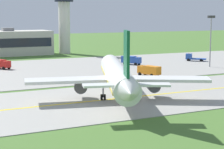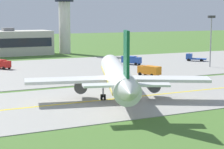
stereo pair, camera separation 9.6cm
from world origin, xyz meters
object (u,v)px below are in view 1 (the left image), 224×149
(airplane_lead, at_px, (117,76))
(control_tower, at_px, (64,14))
(service_truck_fuel, at_px, (149,70))
(apron_light_mast, at_px, (211,35))
(service_truck_catering, at_px, (1,64))
(service_truck_baggage, at_px, (193,58))
(service_truck_pushback, at_px, (131,60))

(airplane_lead, distance_m, control_tower, 88.98)
(service_truck_fuel, height_order, apron_light_mast, apron_light_mast)
(service_truck_catering, bearing_deg, service_truck_fuel, -44.83)
(service_truck_baggage, relative_size, control_tower, 0.25)
(service_truck_baggage, bearing_deg, apron_light_mast, -109.01)
(airplane_lead, bearing_deg, service_truck_fuel, 46.59)
(service_truck_catering, xyz_separation_m, apron_light_mast, (54.83, -22.12, 7.79))
(service_truck_catering, relative_size, control_tower, 0.25)
(control_tower, relative_size, apron_light_mast, 1.69)
(control_tower, bearing_deg, service_truck_pushback, -82.85)
(service_truck_pushback, bearing_deg, control_tower, 97.15)
(service_truck_fuel, height_order, service_truck_pushback, same)
(service_truck_baggage, bearing_deg, service_truck_fuel, -143.68)
(airplane_lead, bearing_deg, service_truck_catering, 102.39)
(airplane_lead, bearing_deg, service_truck_pushback, 58.23)
(service_truck_baggage, distance_m, service_truck_fuel, 37.13)
(service_truck_pushback, bearing_deg, service_truck_catering, 168.53)
(service_truck_fuel, bearing_deg, airplane_lead, -133.41)
(service_truck_baggage, height_order, service_truck_fuel, service_truck_fuel)
(service_truck_catering, relative_size, apron_light_mast, 0.42)
(service_truck_baggage, bearing_deg, service_truck_pushback, 179.51)
(service_truck_fuel, bearing_deg, service_truck_catering, 135.17)
(airplane_lead, height_order, apron_light_mast, apron_light_mast)
(service_truck_fuel, xyz_separation_m, service_truck_pushback, (7.19, 22.18, 0.00))
(service_truck_fuel, relative_size, service_truck_pushback, 1.02)
(service_truck_fuel, xyz_separation_m, service_truck_catering, (-29.88, 29.70, 0.00))
(service_truck_baggage, distance_m, control_tower, 53.94)
(apron_light_mast, bearing_deg, service_truck_catering, 158.03)
(control_tower, bearing_deg, service_truck_fuel, -91.49)
(airplane_lead, distance_m, service_truck_baggage, 64.52)
(service_truck_pushback, distance_m, apron_light_mast, 24.28)
(service_truck_baggage, distance_m, service_truck_catering, 60.29)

